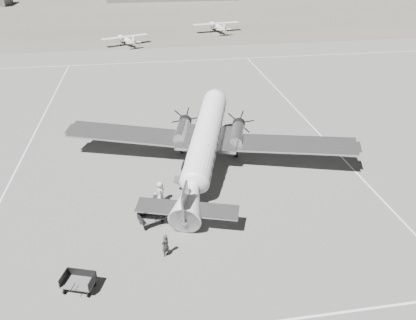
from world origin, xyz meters
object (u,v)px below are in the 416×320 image
at_px(light_plane_left, 126,41).
at_px(ground_crew, 165,245).
at_px(baggage_cart_far, 79,283).
at_px(passenger, 160,192).
at_px(ramp_agent, 156,202).
at_px(dc3_airliner, 204,145).
at_px(light_plane_right, 217,27).
at_px(baggage_cart_near, 151,218).

distance_m(light_plane_left, ground_crew, 60.83).
relative_size(baggage_cart_far, passenger, 1.06).
bearing_deg(ramp_agent, baggage_cart_far, 140.01).
height_order(light_plane_left, ramp_agent, light_plane_left).
distance_m(light_plane_left, passenger, 54.65).
xyz_separation_m(dc3_airliner, light_plane_right, (12.07, 59.85, -1.46)).
distance_m(dc3_airliner, ground_crew, 11.38).
bearing_deg(light_plane_left, ramp_agent, -110.49).
bearing_deg(passenger, light_plane_right, 5.85).
xyz_separation_m(baggage_cart_far, passenger, (5.29, 8.35, 0.37)).
bearing_deg(passenger, dc3_airliner, -24.07).
relative_size(dc3_airliner, ramp_agent, 15.49).
relative_size(baggage_cart_near, passenger, 0.99).
xyz_separation_m(baggage_cart_near, ground_crew, (0.79, -3.52, 0.32)).
relative_size(light_plane_left, baggage_cart_near, 5.09).
bearing_deg(baggage_cart_far, ground_crew, 40.90).
xyz_separation_m(dc3_airliner, baggage_cart_far, (-9.41, -12.60, -2.01)).
xyz_separation_m(light_plane_right, baggage_cart_near, (-17.04, -66.79, -0.59)).
height_order(baggage_cart_far, ramp_agent, ramp_agent).
relative_size(dc3_airliner, light_plane_left, 2.89).
bearing_deg(baggage_cart_near, ground_crew, -99.28).
bearing_deg(baggage_cart_near, dc3_airliner, 32.39).
distance_m(light_plane_left, ramp_agent, 55.81).
bearing_deg(ramp_agent, passenger, -23.08).
relative_size(light_plane_left, baggage_cart_far, 4.79).
relative_size(light_plane_left, passenger, 5.06).
distance_m(light_plane_right, ground_crew, 72.16).
bearing_deg(light_plane_right, dc3_airliner, -112.12).
height_order(baggage_cart_near, ground_crew, ground_crew).
bearing_deg(ground_crew, ramp_agent, -126.93).
xyz_separation_m(light_plane_right, passenger, (-16.19, -64.10, -0.18)).
bearing_deg(dc3_airliner, light_plane_right, 96.17).
bearing_deg(ramp_agent, dc3_airliner, -45.08).
xyz_separation_m(baggage_cart_near, ramp_agent, (0.47, 1.50, 0.35)).
bearing_deg(light_plane_left, passenger, -110.03).
distance_m(light_plane_left, baggage_cart_near, 57.28).
bearing_deg(passenger, baggage_cart_far, 167.64).
height_order(ground_crew, ramp_agent, ramp_agent).
bearing_deg(light_plane_left, baggage_cart_near, -111.05).
xyz_separation_m(dc3_airliner, baggage_cart_near, (-4.97, -6.94, -2.04)).
bearing_deg(dc3_airliner, baggage_cart_near, -108.05).
bearing_deg(light_plane_left, dc3_airliner, -105.09).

